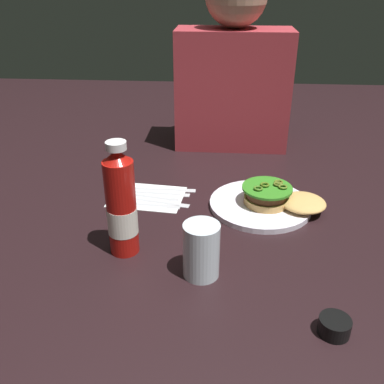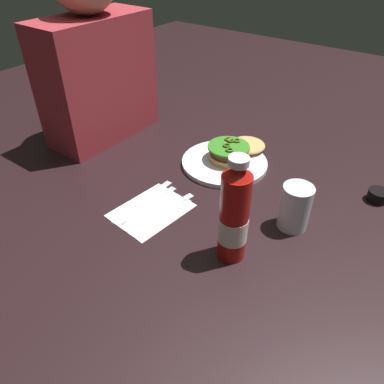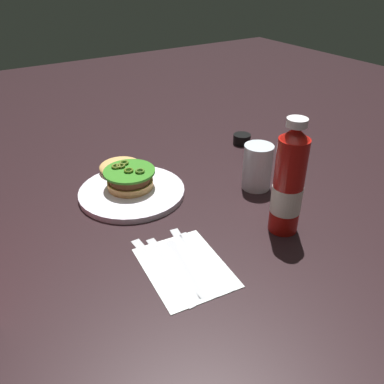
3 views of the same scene
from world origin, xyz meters
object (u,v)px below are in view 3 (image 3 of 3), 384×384
Objects in this scene: steak_knife at (190,254)px; butter_knife at (157,265)px; burger_sandwich at (126,174)px; ketchup_bottle at (288,184)px; water_glass at (257,167)px; napkin at (185,267)px; dinner_plate at (132,192)px; spoon_utensil at (180,257)px; condiment_cup at (242,139)px; fork_utensil at (200,253)px; table_knife at (168,261)px.

butter_knife is (0.01, 0.07, -0.00)m from steak_knife.
burger_sandwich is 0.41m from ketchup_bottle.
burger_sandwich is 1.82× the size of water_glass.
butter_knife is at bearing 84.02° from steak_knife.
napkin is 0.86× the size of butter_knife.
dinner_plate is 0.30m from napkin.
burger_sandwich is at bearing -6.59° from napkin.
spoon_utensil is at bearing -10.72° from napkin.
ketchup_bottle is at bearing -91.64° from napkin.
condiment_cup is 0.55m from fork_utensil.
fork_utensil is at bearing 118.86° from water_glass.
fork_utensil is at bearing -108.74° from spoon_utensil.
condiment_cup is at bearing -77.31° from dinner_plate.
butter_knife is (-0.31, 0.08, -0.03)m from burger_sandwich.
condiment_cup is 0.30× the size of spoon_utensil.
burger_sandwich is at bearing 56.12° from water_glass.
water_glass is at bearing -66.37° from spoon_utensil.
fork_utensil is at bearing 83.79° from ketchup_bottle.
water_glass is at bearing -115.80° from dinner_plate.
fork_utensil is at bearing -71.72° from napkin.
fork_utensil and spoon_utensil have the same top height.
dinner_plate is at bearing 64.20° from water_glass.
butter_knife is at bearing 80.04° from table_knife.
napkin is at bearing 117.46° from water_glass.
ketchup_bottle is 0.19m from water_glass.
water_glass is (0.17, -0.07, -0.05)m from ketchup_bottle.
butter_knife is at bearing 165.09° from burger_sandwich.
butter_knife is (0.04, 0.29, -0.11)m from ketchup_bottle.
condiment_cup is 0.56m from steak_knife.
burger_sandwich is at bearing -10.47° from dinner_plate.
condiment_cup reaches higher than napkin.
dinner_plate is 0.43m from condiment_cup.
table_knife is at bearing 36.59° from napkin.
dinner_plate is 0.27m from spoon_utensil.
condiment_cup is at bearing -52.27° from table_knife.
ketchup_bottle is 2.19× the size of water_glass.
fork_utensil and steak_knife have the same top height.
table_knife is (-0.27, 0.05, -0.00)m from dinner_plate.
burger_sandwich is 0.33m from fork_utensil.
table_knife is at bearing 82.54° from ketchup_bottle.
napkin is 0.05m from butter_knife.
dinner_plate is at bearing -5.48° from spoon_utensil.
ketchup_bottle is 0.31m from butter_knife.
ketchup_bottle is at bearing -97.66° from butter_knife.
butter_knife is (0.03, 0.04, 0.00)m from napkin.
dinner_plate is 0.27m from table_knife.
dinner_plate is 0.27m from steak_knife.
steak_knife is 0.05m from table_knife.
water_glass reaches higher than fork_utensil.
condiment_cup is (0.23, -0.14, -0.04)m from water_glass.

